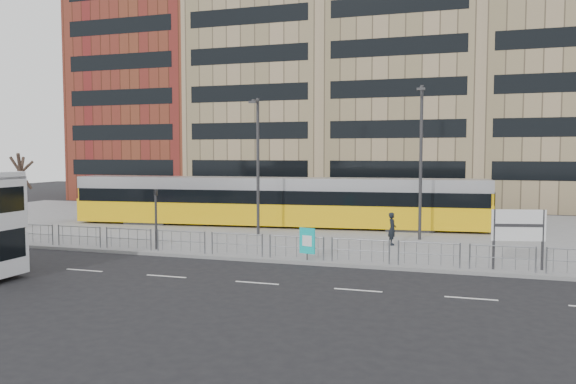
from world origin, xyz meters
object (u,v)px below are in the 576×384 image
(pedestrian, at_px, (392,229))
(lamp_post_west, at_px, (258,161))
(traffic_light_west, at_px, (156,211))
(bare_tree, at_px, (20,152))
(tram, at_px, (274,202))
(ad_panel, at_px, (307,241))
(lamp_post_east, at_px, (421,156))
(station_sign, at_px, (519,228))

(pedestrian, height_order, lamp_post_west, lamp_post_west)
(traffic_light_west, xyz_separation_m, bare_tree, (-13.06, 5.05, 3.06))
(tram, relative_size, lamp_post_west, 3.42)
(tram, bearing_deg, ad_panel, -69.73)
(ad_panel, height_order, lamp_post_east, lamp_post_east)
(pedestrian, distance_m, lamp_post_east, 4.72)
(tram, xyz_separation_m, bare_tree, (-15.92, -5.45, 3.38))
(ad_panel, xyz_separation_m, lamp_post_west, (-4.87, 6.64, 3.59))
(station_sign, height_order, bare_tree, bare_tree)
(ad_panel, bearing_deg, bare_tree, -179.95)
(pedestrian, height_order, lamp_post_east, lamp_post_east)
(bare_tree, bearing_deg, lamp_post_west, 3.86)
(lamp_post_east, bearing_deg, station_sign, -57.71)
(station_sign, distance_m, pedestrian, 7.65)
(traffic_light_west, relative_size, bare_tree, 0.45)
(traffic_light_west, bearing_deg, lamp_post_east, 45.73)
(ad_panel, height_order, traffic_light_west, traffic_light_west)
(pedestrian, relative_size, bare_tree, 0.25)
(station_sign, xyz_separation_m, pedestrian, (-5.84, 4.85, -0.90))
(pedestrian, height_order, bare_tree, bare_tree)
(pedestrian, distance_m, bare_tree, 24.82)
(pedestrian, relative_size, lamp_post_west, 0.22)
(lamp_post_west, bearing_deg, pedestrian, -8.50)
(traffic_light_west, distance_m, lamp_post_east, 14.91)
(tram, height_order, ad_panel, tram)
(lamp_post_east, height_order, bare_tree, lamp_post_east)
(station_sign, xyz_separation_m, traffic_light_west, (-17.26, -0.09, 0.20))
(lamp_post_west, bearing_deg, tram, 95.58)
(pedestrian, bearing_deg, ad_panel, 138.43)
(traffic_light_west, height_order, lamp_post_west, lamp_post_west)
(lamp_post_east, bearing_deg, ad_panel, -120.21)
(tram, relative_size, station_sign, 10.93)
(traffic_light_west, height_order, lamp_post_east, lamp_post_east)
(traffic_light_west, relative_size, lamp_post_east, 0.35)
(tram, relative_size, traffic_light_west, 9.04)
(station_sign, bearing_deg, lamp_post_east, 110.43)
(tram, bearing_deg, pedestrian, -38.51)
(lamp_post_east, bearing_deg, bare_tree, -174.99)
(pedestrian, bearing_deg, station_sign, -140.25)
(tram, distance_m, traffic_light_west, 10.88)
(station_sign, bearing_deg, lamp_post_west, 144.68)
(pedestrian, xyz_separation_m, bare_tree, (-24.47, 0.11, 4.15))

